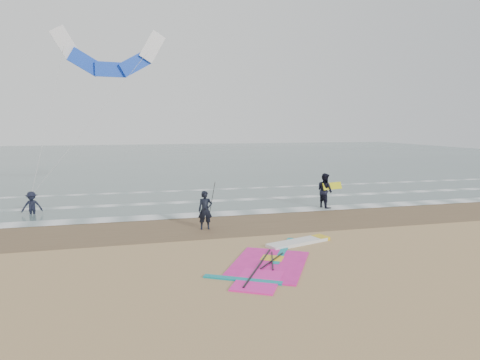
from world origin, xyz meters
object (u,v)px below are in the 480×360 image
object	(u,v)px
person_wading	(31,200)
person_walking	(325,191)
person_standing	(205,210)
surf_kite	(110,57)
windsurf_rig	(279,258)

from	to	relation	value
person_wading	person_walking	bearing A→B (deg)	-13.41
person_standing	person_walking	world-z (taller)	person_walking
surf_kite	person_wading	bearing A→B (deg)	-150.69
surf_kite	person_standing	bearing A→B (deg)	-62.15
person_walking	surf_kite	world-z (taller)	surf_kite
person_standing	windsurf_rig	bearing A→B (deg)	-66.49
surf_kite	person_walking	bearing A→B (deg)	-21.67
windsurf_rig	person_wading	size ratio (longest dim) A/B	3.67
person_wading	surf_kite	xyz separation A→B (m)	(4.10, 2.30, 7.67)
person_standing	person_walking	size ratio (longest dim) A/B	0.88
person_walking	person_wading	distance (m)	15.66
person_standing	surf_kite	size ratio (longest dim) A/B	0.19
person_walking	windsurf_rig	bearing A→B (deg)	129.34
windsurf_rig	person_walking	bearing A→B (deg)	54.97
person_walking	person_standing	bearing A→B (deg)	97.66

